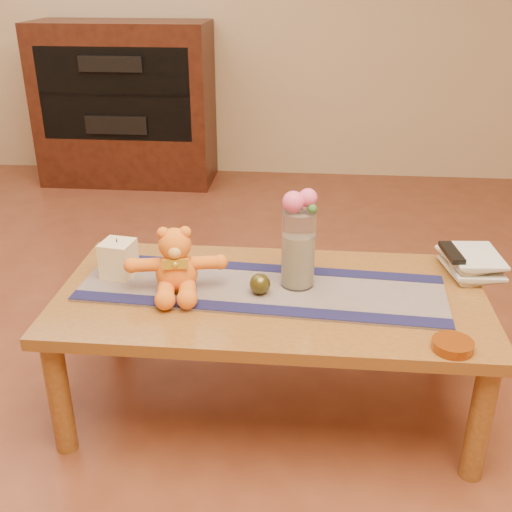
# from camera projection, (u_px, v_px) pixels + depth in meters

# --- Properties ---
(floor) EXTENTS (5.50, 5.50, 0.00)m
(floor) POSITION_uv_depth(u_px,v_px,m) (270.00, 402.00, 2.21)
(floor) COLOR #602C1B
(floor) RESTS_ON ground
(coffee_table_top) EXTENTS (1.40, 0.70, 0.04)m
(coffee_table_top) POSITION_uv_depth(u_px,v_px,m) (271.00, 298.00, 2.03)
(coffee_table_top) COLOR brown
(coffee_table_top) RESTS_ON floor
(table_leg_fl) EXTENTS (0.07, 0.07, 0.41)m
(table_leg_fl) POSITION_uv_depth(u_px,v_px,m) (59.00, 397.00, 1.92)
(table_leg_fl) COLOR brown
(table_leg_fl) RESTS_ON floor
(table_leg_fr) EXTENTS (0.07, 0.07, 0.41)m
(table_leg_fr) POSITION_uv_depth(u_px,v_px,m) (480.00, 422.00, 1.81)
(table_leg_fr) COLOR brown
(table_leg_fr) RESTS_ON floor
(table_leg_bl) EXTENTS (0.07, 0.07, 0.41)m
(table_leg_bl) POSITION_uv_depth(u_px,v_px,m) (115.00, 305.00, 2.44)
(table_leg_bl) COLOR brown
(table_leg_bl) RESTS_ON floor
(table_leg_br) EXTENTS (0.07, 0.07, 0.41)m
(table_leg_br) POSITION_uv_depth(u_px,v_px,m) (444.00, 320.00, 2.33)
(table_leg_br) COLOR brown
(table_leg_br) RESTS_ON floor
(persian_runner) EXTENTS (1.22, 0.42, 0.01)m
(persian_runner) POSITION_uv_depth(u_px,v_px,m) (261.00, 288.00, 2.04)
(persian_runner) COLOR #181D44
(persian_runner) RESTS_ON coffee_table_top
(runner_border_near) EXTENTS (1.20, 0.13, 0.00)m
(runner_border_near) POSITION_uv_depth(u_px,v_px,m) (255.00, 309.00, 1.91)
(runner_border_near) COLOR #151540
(runner_border_near) RESTS_ON persian_runner
(runner_border_far) EXTENTS (1.20, 0.13, 0.00)m
(runner_border_far) POSITION_uv_depth(u_px,v_px,m) (267.00, 268.00, 2.17)
(runner_border_far) COLOR #151540
(runner_border_far) RESTS_ON persian_runner
(teddy_bear) EXTENTS (0.35, 0.31, 0.21)m
(teddy_bear) POSITION_uv_depth(u_px,v_px,m) (176.00, 260.00, 1.98)
(teddy_bear) COLOR orange
(teddy_bear) RESTS_ON persian_runner
(pillar_candle) EXTENTS (0.12, 0.12, 0.12)m
(pillar_candle) POSITION_uv_depth(u_px,v_px,m) (119.00, 259.00, 2.09)
(pillar_candle) COLOR beige
(pillar_candle) RESTS_ON persian_runner
(candle_wick) EXTENTS (0.00, 0.00, 0.01)m
(candle_wick) POSITION_uv_depth(u_px,v_px,m) (117.00, 240.00, 2.06)
(candle_wick) COLOR black
(candle_wick) RESTS_ON pillar_candle
(glass_vase) EXTENTS (0.11, 0.11, 0.26)m
(glass_vase) POSITION_uv_depth(u_px,v_px,m) (298.00, 249.00, 2.00)
(glass_vase) COLOR silver
(glass_vase) RESTS_ON persian_runner
(potpourri_fill) EXTENTS (0.09, 0.09, 0.18)m
(potpourri_fill) POSITION_uv_depth(u_px,v_px,m) (298.00, 260.00, 2.02)
(potpourri_fill) COLOR beige
(potpourri_fill) RESTS_ON glass_vase
(rose_left) EXTENTS (0.07, 0.07, 0.07)m
(rose_left) POSITION_uv_depth(u_px,v_px,m) (293.00, 202.00, 1.92)
(rose_left) COLOR #E95288
(rose_left) RESTS_ON glass_vase
(rose_right) EXTENTS (0.06, 0.06, 0.06)m
(rose_right) POSITION_uv_depth(u_px,v_px,m) (308.00, 198.00, 1.93)
(rose_right) COLOR #E95288
(rose_right) RESTS_ON glass_vase
(blue_flower_back) EXTENTS (0.04, 0.04, 0.04)m
(blue_flower_back) POSITION_uv_depth(u_px,v_px,m) (303.00, 200.00, 1.96)
(blue_flower_back) COLOR #454A96
(blue_flower_back) RESTS_ON glass_vase
(blue_flower_side) EXTENTS (0.04, 0.04, 0.04)m
(blue_flower_side) POSITION_uv_depth(u_px,v_px,m) (290.00, 203.00, 1.96)
(blue_flower_side) COLOR #454A96
(blue_flower_side) RESTS_ON glass_vase
(leaf_sprig) EXTENTS (0.03, 0.03, 0.03)m
(leaf_sprig) POSITION_uv_depth(u_px,v_px,m) (312.00, 209.00, 1.92)
(leaf_sprig) COLOR #33662D
(leaf_sprig) RESTS_ON glass_vase
(bronze_ball) EXTENTS (0.08, 0.08, 0.07)m
(bronze_ball) POSITION_uv_depth(u_px,v_px,m) (260.00, 284.00, 1.98)
(bronze_ball) COLOR #454017
(bronze_ball) RESTS_ON persian_runner
(book_bottom) EXTENTS (0.20, 0.25, 0.02)m
(book_bottom) POSITION_uv_depth(u_px,v_px,m) (448.00, 271.00, 2.14)
(book_bottom) COLOR beige
(book_bottom) RESTS_ON coffee_table_top
(book_lower) EXTENTS (0.17, 0.23, 0.02)m
(book_lower) POSITION_uv_depth(u_px,v_px,m) (450.00, 266.00, 2.13)
(book_lower) COLOR beige
(book_lower) RESTS_ON book_bottom
(book_upper) EXTENTS (0.21, 0.26, 0.02)m
(book_upper) POSITION_uv_depth(u_px,v_px,m) (447.00, 261.00, 2.13)
(book_upper) COLOR beige
(book_upper) RESTS_ON book_lower
(book_top) EXTENTS (0.18, 0.24, 0.02)m
(book_top) POSITION_uv_depth(u_px,v_px,m) (451.00, 256.00, 2.12)
(book_top) COLOR beige
(book_top) RESTS_ON book_upper
(tv_remote) EXTENTS (0.06, 0.16, 0.02)m
(tv_remote) POSITION_uv_depth(u_px,v_px,m) (452.00, 253.00, 2.10)
(tv_remote) COLOR black
(tv_remote) RESTS_ON book_top
(amber_dish) EXTENTS (0.15, 0.15, 0.03)m
(amber_dish) POSITION_uv_depth(u_px,v_px,m) (453.00, 345.00, 1.71)
(amber_dish) COLOR #BF5914
(amber_dish) RESTS_ON coffee_table_top
(media_cabinet) EXTENTS (1.20, 0.50, 1.10)m
(media_cabinet) POSITION_uv_depth(u_px,v_px,m) (126.00, 104.00, 4.31)
(media_cabinet) COLOR black
(media_cabinet) RESTS_ON floor
(cabinet_cavity) EXTENTS (1.02, 0.03, 0.61)m
(cabinet_cavity) POSITION_uv_depth(u_px,v_px,m) (114.00, 95.00, 4.06)
(cabinet_cavity) COLOR black
(cabinet_cavity) RESTS_ON media_cabinet
(cabinet_shelf) EXTENTS (1.02, 0.20, 0.02)m
(cabinet_shelf) POSITION_uv_depth(u_px,v_px,m) (118.00, 92.00, 4.13)
(cabinet_shelf) COLOR black
(cabinet_shelf) RESTS_ON media_cabinet
(stereo_upper) EXTENTS (0.42, 0.28, 0.10)m
(stereo_upper) POSITION_uv_depth(u_px,v_px,m) (116.00, 61.00, 4.07)
(stereo_upper) COLOR black
(stereo_upper) RESTS_ON media_cabinet
(stereo_lower) EXTENTS (0.42, 0.28, 0.12)m
(stereo_lower) POSITION_uv_depth(u_px,v_px,m) (122.00, 121.00, 4.23)
(stereo_lower) COLOR black
(stereo_lower) RESTS_ON media_cabinet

